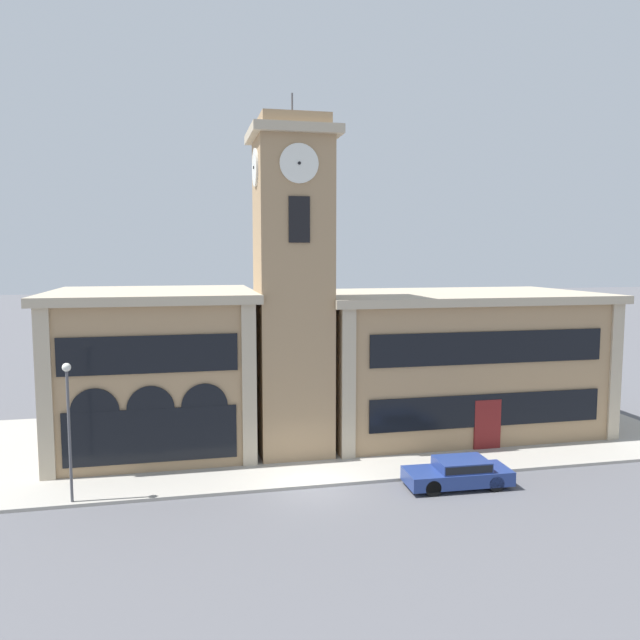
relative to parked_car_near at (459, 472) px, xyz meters
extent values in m
plane|color=#56565B|center=(-6.44, 1.19, -0.69)|extent=(300.00, 300.00, 0.00)
cube|color=#A39E93|center=(-6.44, 8.65, -0.61)|extent=(44.15, 14.92, 0.15)
cube|color=#9E7F5B|center=(-6.44, 6.31, 7.40)|extent=(3.67, 3.67, 16.18)
cube|color=tan|center=(-6.44, 6.31, 15.72)|extent=(4.37, 4.37, 0.45)
cube|color=#9E7F5B|center=(-6.44, 6.31, 16.24)|extent=(3.37, 3.37, 0.60)
cylinder|color=#4C4C51|center=(-6.44, 6.31, 17.14)|extent=(0.10, 0.10, 1.20)
cylinder|color=silver|center=(-6.44, 4.43, 14.05)|extent=(1.88, 0.10, 1.88)
cylinder|color=black|center=(-6.44, 4.36, 14.05)|extent=(0.15, 0.04, 0.15)
cylinder|color=silver|center=(-8.32, 6.31, 14.05)|extent=(0.10, 1.88, 1.88)
cylinder|color=black|center=(-8.39, 6.31, 14.05)|extent=(0.04, 0.15, 0.15)
cube|color=black|center=(-6.44, 4.44, 11.41)|extent=(1.03, 0.10, 2.20)
cube|color=#9E7F5B|center=(-13.56, 9.29, 3.35)|extent=(9.97, 9.63, 8.07)
cube|color=tan|center=(-13.56, 9.29, 7.61)|extent=(10.67, 10.33, 0.45)
cube|color=tan|center=(-18.19, 4.42, 3.35)|extent=(0.70, 0.16, 8.07)
cube|color=tan|center=(-8.92, 4.42, 3.35)|extent=(0.70, 0.16, 8.07)
cube|color=black|center=(-13.56, 4.44, 5.12)|extent=(8.17, 0.10, 1.78)
cube|color=black|center=(-13.56, 4.44, 1.25)|extent=(7.97, 0.10, 2.58)
cylinder|color=black|center=(-16.05, 4.43, 2.54)|extent=(2.19, 0.06, 2.19)
cylinder|color=black|center=(-13.56, 4.43, 2.54)|extent=(2.19, 0.06, 2.19)
cylinder|color=black|center=(-11.07, 4.43, 2.54)|extent=(2.19, 0.06, 2.19)
cube|color=#9E7F5B|center=(3.66, 9.29, 3.19)|extent=(15.94, 9.63, 7.76)
cube|color=tan|center=(3.66, 9.29, 7.29)|extent=(16.64, 10.33, 0.45)
cube|color=tan|center=(-3.96, 4.42, 3.19)|extent=(0.70, 0.16, 7.76)
cube|color=tan|center=(11.29, 4.42, 3.19)|extent=(0.70, 0.16, 7.76)
cube|color=black|center=(3.66, 4.44, 4.90)|extent=(13.07, 0.10, 1.71)
cube|color=maroon|center=(3.66, 4.43, 0.71)|extent=(1.50, 0.12, 2.79)
cube|color=black|center=(3.66, 4.44, 1.55)|extent=(13.07, 0.10, 1.74)
cube|color=navy|center=(-0.06, 0.00, -0.17)|extent=(4.79, 2.02, 0.63)
cube|color=navy|center=(0.13, 0.00, 0.37)|extent=(2.32, 1.76, 0.45)
cube|color=black|center=(0.13, 0.00, 0.37)|extent=(2.24, 1.79, 0.34)
cylinder|color=black|center=(-1.56, -0.78, -0.33)|extent=(0.72, 0.24, 0.72)
cylinder|color=black|center=(-1.51, 0.87, -0.33)|extent=(0.72, 0.24, 0.72)
cylinder|color=black|center=(1.38, -0.87, -0.33)|extent=(0.72, 0.24, 0.72)
cylinder|color=black|center=(1.43, 0.78, -0.33)|extent=(0.72, 0.24, 0.72)
cylinder|color=#4C4C51|center=(-16.67, 1.51, 2.22)|extent=(0.12, 0.12, 5.51)
sphere|color=silver|center=(-16.67, 1.51, 5.16)|extent=(0.36, 0.36, 0.36)
camera|label=1|loc=(-11.89, -25.21, 9.73)|focal=35.00mm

